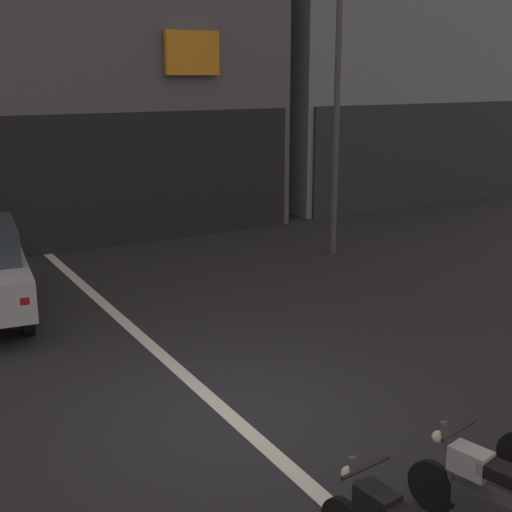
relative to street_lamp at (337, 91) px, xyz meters
The scene contains 4 objects.
ground_plane 9.17m from the street_lamp, 134.58° to the right, with size 120.00×120.00×0.00m, color #232328.
lane_centre_line 6.96m from the street_lamp, behind, with size 0.20×18.00×0.01m, color silver.
street_lamp is the anchor object (origin of this frame).
motorcycle_silver_row_left_mid 10.90m from the street_lamp, 118.53° to the right, with size 0.57×1.64×0.98m.
Camera 1 is at (-3.61, -6.85, 4.10)m, focal length 48.59 mm.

